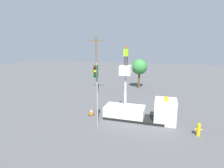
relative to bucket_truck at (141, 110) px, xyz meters
name	(u,v)px	position (x,y,z in m)	size (l,w,h in m)	color
ground_plane	(134,119)	(-0.68, 0.00, -0.94)	(120.00, 120.00, 0.00)	#4C4C4F
bucket_truck	(141,110)	(0.00, 0.00, 0.00)	(6.69, 2.06, 5.18)	black
worker	(126,56)	(-1.59, 0.00, 5.11)	(0.40, 0.26, 1.75)	#38383D
traffic_light_pole	(96,83)	(-3.52, -2.53, 2.98)	(0.34, 0.57, 5.56)	gray
fire_hydrant	(198,129)	(4.70, -1.82, -0.41)	(0.52, 0.28, 1.08)	gold
traffic_cone_rear	(91,112)	(-5.04, -0.28, -0.58)	(0.52, 0.52, 0.76)	black
tree_left_bg	(139,67)	(-2.13, 13.18, 2.61)	(2.54, 2.54, 4.87)	brown
utility_pole	(96,63)	(-7.67, 7.93, 3.55)	(2.20, 0.26, 8.34)	brown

